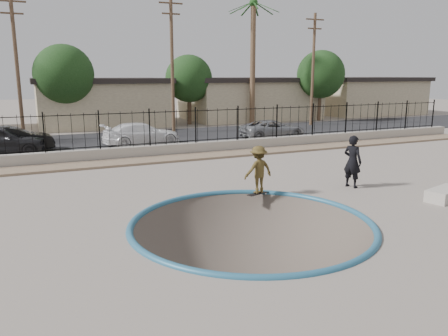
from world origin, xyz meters
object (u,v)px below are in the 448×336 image
Objects in this scene: concrete_ledge at (445,194)px; car_b at (13,139)px; skateboard at (258,194)px; videographer at (352,161)px; car_c at (142,134)px; skater at (258,172)px; car_d at (273,129)px; car_a at (0,140)px.

car_b reaches higher than concrete_ledge.
skateboard is 3.91m from videographer.
videographer is at bearing -163.89° from car_c.
car_d is (7.44, 11.80, -0.19)m from skater.
car_a is (-8.71, 12.37, -0.03)m from skater.
skateboard is (0.00, 0.00, -0.77)m from skater.
car_b is (-13.64, 16.19, 0.53)m from concrete_ledge.
skater is 0.38× the size of car_d.
skateboard is 12.61m from car_c.
car_a is 1.02× the size of car_d.
skater reaches higher than car_c.
skateboard is 0.20× the size of car_c.
car_b reaches higher than car_c.
skateboard is at bearing -179.50° from car_c.
skateboard is at bearing 64.26° from videographer.
car_b reaches higher than car_d.
concrete_ledge is at bearing -166.50° from videographer.
car_a is 0.97× the size of car_c.
car_a reaches higher than car_d.
car_c is at bearing -84.36° from car_a.
car_b is (-11.88, 13.50, -0.26)m from videographer.
car_c is (6.98, -0.55, -0.02)m from car_b.
concrete_ledge is 0.35× the size of car_c.
car_b is at bearing 21.78° from videographer.
skateboard is 15.41m from car_b.
car_a is at bearing 86.68° from car_c.
car_d is at bearing 82.68° from concrete_ledge.
skater is 13.95m from car_d.
concrete_ledge is 17.00m from car_c.
skateboard is 6.34m from concrete_ledge.
skater is 0.40× the size of car_b.
videographer reaches higher than skateboard.
car_b is at bearing -62.98° from skater.
concrete_ledge is 21.18m from car_b.
concrete_ledge is at bearing -46.10° from skateboard.
car_c is (-1.13, 12.54, 0.64)m from skateboard.
car_d is (16.15, -0.57, -0.15)m from car_a.
skater is at bearing -179.50° from car_c.
skater is 0.84× the size of videographer.
car_c is 8.60m from car_d.
skater is 3.80m from videographer.
car_d is (8.57, -0.74, -0.06)m from car_c.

